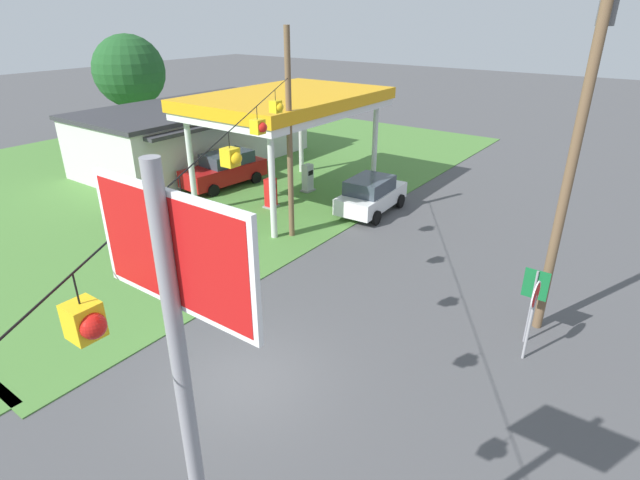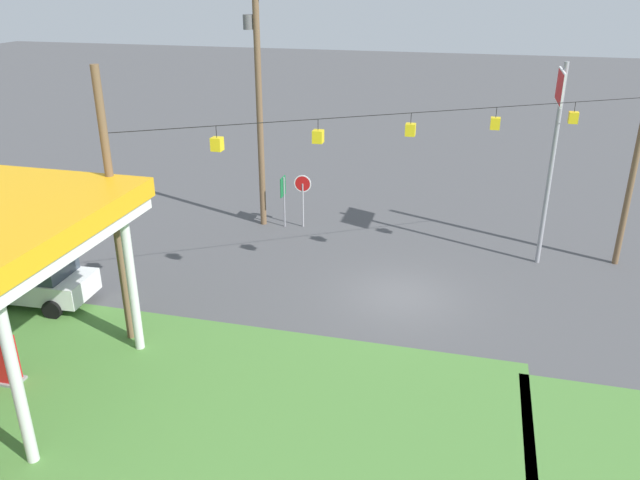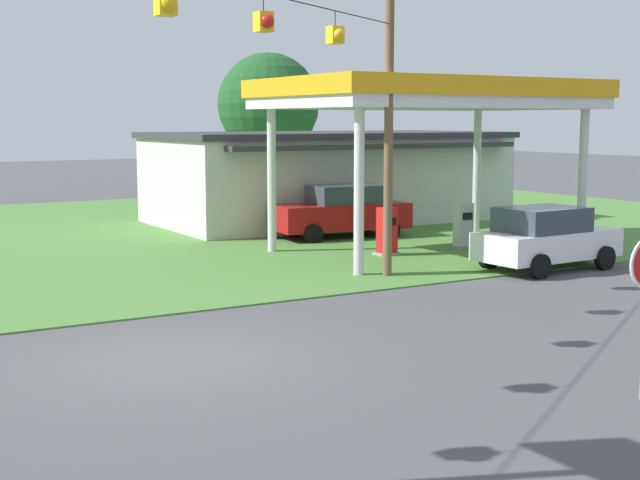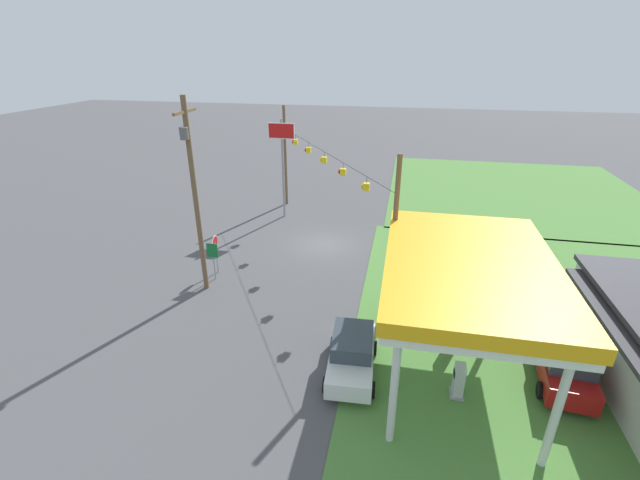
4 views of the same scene
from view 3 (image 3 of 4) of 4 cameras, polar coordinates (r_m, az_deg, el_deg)
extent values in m
plane|color=#4C4C4F|center=(16.15, -9.36, -7.57)|extent=(160.00, 160.00, 0.00)
cube|color=#4C7F38|center=(37.59, 0.54, 1.28)|extent=(36.00, 28.00, 0.04)
cube|color=silver|center=(28.46, 6.93, 8.67)|extent=(9.65, 6.30, 0.35)
cube|color=orange|center=(28.47, 6.95, 9.57)|extent=(9.85, 6.50, 0.55)
cylinder|color=silver|center=(24.01, 2.51, 3.05)|extent=(0.28, 0.28, 4.56)
cylinder|color=silver|center=(29.48, 16.45, 3.60)|extent=(0.28, 0.28, 4.56)
cylinder|color=silver|center=(28.41, -3.11, 3.76)|extent=(0.28, 0.28, 4.56)
cylinder|color=silver|center=(33.16, 10.00, 4.22)|extent=(0.28, 0.28, 4.56)
cube|color=silver|center=(37.43, 0.53, 3.89)|extent=(14.16, 7.10, 3.48)
cube|color=#333338|center=(37.35, 0.53, 6.74)|extent=(14.46, 7.40, 0.24)
cube|color=#333338|center=(34.08, 3.93, 6.01)|extent=(12.75, 0.70, 0.20)
cube|color=gray|center=(27.87, 4.29, -0.91)|extent=(0.71, 0.56, 0.12)
cube|color=red|center=(27.77, 4.31, 0.65)|extent=(0.55, 0.40, 1.41)
cube|color=black|center=(27.56, 4.57, 1.18)|extent=(0.39, 0.03, 0.24)
cube|color=gray|center=(29.70, 9.12, -0.46)|extent=(0.71, 0.56, 0.12)
cube|color=silver|center=(29.60, 9.16, 1.01)|extent=(0.55, 0.40, 1.41)
cube|color=black|center=(29.41, 9.43, 1.51)|extent=(0.39, 0.03, 0.24)
cube|color=white|center=(26.04, 14.35, -0.26)|extent=(4.38, 2.08, 0.77)
cube|color=#333D47|center=(25.76, 14.02, 1.29)|extent=(2.45, 1.83, 0.68)
cylinder|color=black|center=(27.69, 14.72, -0.62)|extent=(0.69, 0.26, 0.68)
cylinder|color=black|center=(26.49, 17.77, -1.10)|extent=(0.69, 0.26, 0.68)
cylinder|color=black|center=(25.78, 10.79, -1.10)|extent=(0.69, 0.26, 0.68)
cylinder|color=black|center=(24.49, 13.88, -1.65)|extent=(0.69, 0.26, 0.68)
cube|color=#AD1414|center=(31.96, 1.33, 1.54)|extent=(5.05, 2.31, 0.91)
cube|color=#333D47|center=(32.02, 1.81, 2.95)|extent=(2.84, 1.95, 0.66)
cylinder|color=black|center=(30.52, -0.43, 0.39)|extent=(0.70, 0.28, 0.68)
cylinder|color=black|center=(32.23, -1.83, 0.77)|extent=(0.70, 0.28, 0.68)
cylinder|color=black|center=(31.89, 4.53, 0.68)|extent=(0.70, 0.28, 0.68)
cylinder|color=black|center=(33.54, 2.94, 1.04)|extent=(0.70, 0.28, 0.68)
cylinder|color=brown|center=(23.85, 4.42, 7.86)|extent=(0.24, 0.24, 8.60)
cube|color=yellow|center=(15.71, -9.86, 14.68)|extent=(0.32, 0.32, 0.40)
sphere|color=yellow|center=(15.55, -9.63, 14.75)|extent=(0.28, 0.28, 0.28)
cylinder|color=black|center=(18.36, -3.64, 14.92)|extent=(0.02, 0.02, 0.35)
cube|color=yellow|center=(18.31, -3.63, 13.76)|extent=(0.32, 0.32, 0.40)
sphere|color=red|center=(18.16, -3.38, 13.81)|extent=(0.28, 0.28, 0.28)
cylinder|color=black|center=(21.11, 0.97, 13.99)|extent=(0.02, 0.02, 0.35)
cube|color=yellow|center=(21.07, 0.97, 12.97)|extent=(0.32, 0.32, 0.40)
sphere|color=yellow|center=(20.93, 1.22, 13.01)|extent=(0.28, 0.28, 0.28)
cylinder|color=#4C3828|center=(45.99, -3.29, 4.26)|extent=(0.44, 0.44, 2.95)
sphere|color=#1E5123|center=(45.92, -3.33, 8.68)|extent=(5.19, 5.19, 5.19)
camera|label=1|loc=(8.48, -50.66, 39.99)|focal=28.00mm
camera|label=2|loc=(35.63, -25.73, 17.59)|focal=35.00mm
camera|label=4|loc=(39.36, 29.47, 19.47)|focal=24.00mm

